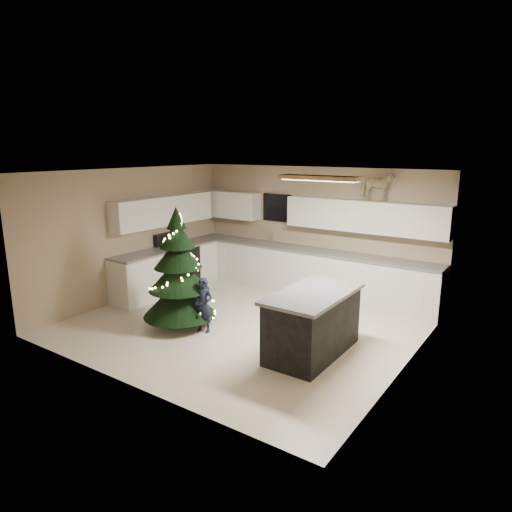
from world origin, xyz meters
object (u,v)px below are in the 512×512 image
at_px(rocking_horse, 377,186).
at_px(bar_stool, 309,305).
at_px(island, 313,323).
at_px(christmas_tree, 179,278).
at_px(toddler, 203,305).

bearing_deg(rocking_horse, bar_stool, 153.97).
relative_size(island, christmas_tree, 0.83).
xyz_separation_m(christmas_tree, rocking_horse, (2.27, 2.96, 1.44)).
relative_size(island, rocking_horse, 2.50).
height_order(island, bar_stool, island).
bearing_deg(bar_stool, rocking_horse, 80.75).
distance_m(island, bar_stool, 0.82).
bearing_deg(toddler, island, -2.40).
height_order(bar_stool, christmas_tree, christmas_tree).
height_order(island, rocking_horse, rocking_horse).
xyz_separation_m(bar_stool, christmas_tree, (-1.95, -1.00, 0.38)).
xyz_separation_m(island, toddler, (-1.86, -0.28, -0.02)).
height_order(christmas_tree, rocking_horse, rocking_horse).
bearing_deg(rocking_horse, toddler, 132.44).
distance_m(bar_stool, toddler, 1.74).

